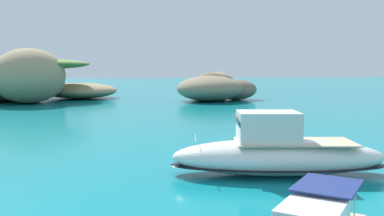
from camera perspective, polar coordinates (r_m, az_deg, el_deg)
name	(u,v)px	position (r m, az deg, el deg)	size (l,w,h in m)	color
islet_large	(21,80)	(69.72, -22.01, 3.52)	(31.88, 24.89, 7.90)	#9E8966
islet_small	(215,88)	(67.27, 3.10, 2.70)	(16.05, 16.56, 4.44)	#84755B
motorboat_white	(277,154)	(20.72, 11.38, -6.07)	(10.77, 5.25, 3.05)	white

